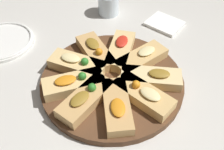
{
  "coord_description": "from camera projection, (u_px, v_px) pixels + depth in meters",
  "views": [
    {
      "loc": [
        -0.31,
        0.39,
        0.55
      ],
      "look_at": [
        0.0,
        0.0,
        0.04
      ],
      "focal_mm": 42.0,
      "sensor_mm": 36.0,
      "label": 1
    }
  ],
  "objects": [
    {
      "name": "ground_plane",
      "position": [
        112.0,
        84.0,
        0.74
      ],
      "size": [
        3.0,
        3.0,
        0.0
      ],
      "primitive_type": "plane",
      "color": "beige"
    },
    {
      "name": "serving_board",
      "position": [
        112.0,
        81.0,
        0.74
      ],
      "size": [
        0.4,
        0.4,
        0.02
      ],
      "primitive_type": "cylinder",
      "color": "#51331E",
      "rests_on": "ground_plane"
    },
    {
      "name": "focaccia_slice_0",
      "position": [
        96.0,
        52.0,
        0.78
      ],
      "size": [
        0.17,
        0.12,
        0.05
      ],
      "color": "tan",
      "rests_on": "serving_board"
    },
    {
      "name": "focaccia_slice_1",
      "position": [
        77.0,
        64.0,
        0.75
      ],
      "size": [
        0.17,
        0.1,
        0.05
      ],
      "color": "#DBB775",
      "rests_on": "serving_board"
    },
    {
      "name": "focaccia_slice_2",
      "position": [
        74.0,
        83.0,
        0.7
      ],
      "size": [
        0.14,
        0.17,
        0.05
      ],
      "color": "#DBB775",
      "rests_on": "serving_board"
    },
    {
      "name": "focaccia_slice_3",
      "position": [
        87.0,
        99.0,
        0.66
      ],
      "size": [
        0.07,
        0.16,
        0.05
      ],
      "color": "tan",
      "rests_on": "serving_board"
    },
    {
      "name": "focaccia_slice_4",
      "position": [
        117.0,
        106.0,
        0.64
      ],
      "size": [
        0.16,
        0.16,
        0.04
      ],
      "color": "tan",
      "rests_on": "serving_board"
    },
    {
      "name": "focaccia_slice_5",
      "position": [
        143.0,
        94.0,
        0.67
      ],
      "size": [
        0.17,
        0.07,
        0.05
      ],
      "color": "tan",
      "rests_on": "serving_board"
    },
    {
      "name": "focaccia_slice_6",
      "position": [
        151.0,
        78.0,
        0.71
      ],
      "size": [
        0.17,
        0.14,
        0.04
      ],
      "color": "#E5C689",
      "rests_on": "serving_board"
    },
    {
      "name": "focaccia_slice_7",
      "position": [
        141.0,
        59.0,
        0.76
      ],
      "size": [
        0.1,
        0.17,
        0.04
      ],
      "color": "tan",
      "rests_on": "serving_board"
    },
    {
      "name": "focaccia_slice_8",
      "position": [
        120.0,
        50.0,
        0.79
      ],
      "size": [
        0.12,
        0.17,
        0.04
      ],
      "color": "#DBB775",
      "rests_on": "serving_board"
    },
    {
      "name": "plate_right",
      "position": [
        2.0,
        41.0,
        0.87
      ],
      "size": [
        0.21,
        0.21,
        0.02
      ],
      "color": "white",
      "rests_on": "ground_plane"
    },
    {
      "name": "water_glass",
      "position": [
        108.0,
        4.0,
        0.97
      ],
      "size": [
        0.08,
        0.08,
        0.08
      ],
      "primitive_type": "cylinder",
      "color": "silver",
      "rests_on": "ground_plane"
    },
    {
      "name": "napkin_stack",
      "position": [
        165.0,
        24.0,
        0.94
      ],
      "size": [
        0.12,
        0.1,
        0.01
      ],
      "primitive_type": "cube",
      "rotation": [
        0.0,
        0.0,
        -0.01
      ],
      "color": "white",
      "rests_on": "ground_plane"
    }
  ]
}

